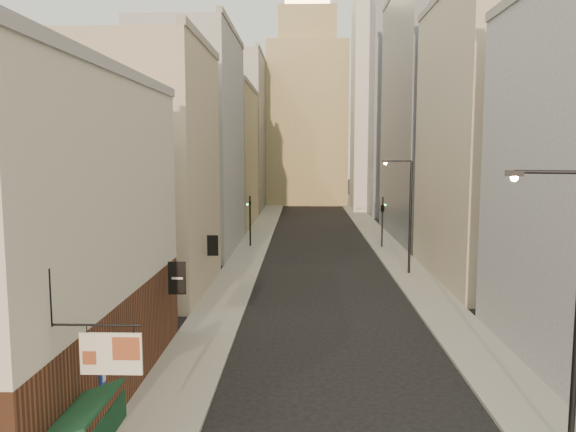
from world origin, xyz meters
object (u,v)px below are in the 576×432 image
object	(u,v)px
clock_tower	(307,105)
streetlamp_near	(571,298)
streetlamp_mid	(407,210)
traffic_light_left	(250,210)
white_tower	(379,91)
traffic_light_right	(383,208)

from	to	relation	value
clock_tower	streetlamp_near	distance (m)	87.51
streetlamp_mid	traffic_light_left	world-z (taller)	streetlamp_mid
clock_tower	streetlamp_near	xyz separation A→B (m)	(7.29, -86.29, -12.64)
white_tower	traffic_light_right	world-z (taller)	white_tower
white_tower	traffic_light_left	distance (m)	41.45
clock_tower	white_tower	world-z (taller)	clock_tower
clock_tower	traffic_light_right	size ratio (longest dim) A/B	8.98
white_tower	streetlamp_near	size ratio (longest dim) A/B	4.75
streetlamp_near	streetlamp_mid	world-z (taller)	streetlamp_near
streetlamp_near	traffic_light_left	size ratio (longest dim) A/B	1.75
white_tower	clock_tower	bearing A→B (deg)	128.16
white_tower	streetlamp_mid	size ratio (longest dim) A/B	4.80
streetlamp_near	traffic_light_right	world-z (taller)	streetlamp_near
streetlamp_near	streetlamp_mid	bearing A→B (deg)	105.54
streetlamp_near	traffic_light_right	size ratio (longest dim) A/B	1.75
white_tower	streetlamp_near	bearing A→B (deg)	-92.94
traffic_light_left	clock_tower	bearing A→B (deg)	-86.38
streetlamp_mid	traffic_light_right	xyz separation A→B (m)	(-0.19, 11.71, -1.07)
streetlamp_near	traffic_light_left	world-z (taller)	streetlamp_near
clock_tower	white_tower	size ratio (longest dim) A/B	1.08
traffic_light_left	streetlamp_mid	bearing A→B (deg)	147.76
white_tower	traffic_light_right	distance (m)	38.21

